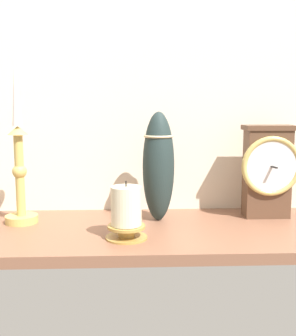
{
  "coord_description": "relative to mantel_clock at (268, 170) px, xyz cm",
  "views": [
    {
      "loc": [
        -3.64,
        -95.13,
        28.47
      ],
      "look_at": [
        0.43,
        0.0,
        14.0
      ],
      "focal_mm": 45.57,
      "sensor_mm": 36.0,
      "label": 1
    }
  ],
  "objects": [
    {
      "name": "mantel_clock",
      "position": [
        0.0,
        0.0,
        0.0
      ],
      "size": [
        14.73,
        9.19,
        23.15
      ],
      "color": "brown",
      "rests_on": "ground_plane"
    },
    {
      "name": "back_wall",
      "position": [
        -30.69,
        10.22,
        20.46
      ],
      "size": [
        120.0,
        2.0,
        65.0
      ],
      "primitive_type": "cube",
      "color": "beige",
      "rests_on": "ground_plane"
    },
    {
      "name": "candlestick_tall_left",
      "position": [
        -60.52,
        -2.59,
        2.16
      ],
      "size": [
        7.76,
        7.76,
        39.05
      ],
      "color": "tan",
      "rests_on": "ground_plane"
    },
    {
      "name": "tall_ceramic_vase",
      "position": [
        -27.44,
        -1.64,
        1.39
      ],
      "size": [
        7.69,
        7.69,
        26.56
      ],
      "color": "#21302F",
      "rests_on": "ground_plane"
    },
    {
      "name": "ground_plane",
      "position": [
        -30.69,
        -8.28,
        -13.24
      ],
      "size": [
        100.0,
        36.0,
        2.4
      ],
      "primitive_type": "cube",
      "color": "brown"
    },
    {
      "name": "pillar_candle_front",
      "position": [
        -35.18,
        -15.79,
        -6.57
      ],
      "size": [
        8.96,
        8.96,
        12.44
      ],
      "color": "#AC863F",
      "rests_on": "ground_plane"
    }
  ]
}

